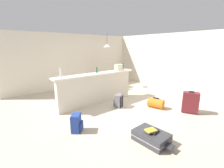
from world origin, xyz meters
TOP-DOWN VIEW (x-y plane):
  - ground_plane at (0.00, 0.00)m, footprint 13.00×13.00m
  - wall_back at (0.00, 3.05)m, footprint 6.60×0.10m
  - wall_right at (3.05, 0.30)m, footprint 0.10×6.00m
  - partition_half_wall at (-0.61, 0.38)m, footprint 2.80×0.20m
  - bar_countertop at (-0.61, 0.38)m, footprint 2.96×0.40m
  - bottle_white at (-1.82, 0.40)m, footprint 0.06×0.06m
  - bottle_green at (-0.59, 0.41)m, footprint 0.06×0.06m
  - bottle_blue at (0.67, 0.47)m, footprint 0.06×0.06m
  - grocery_bag at (0.37, 0.39)m, footprint 0.26×0.18m
  - dining_table at (0.91, 1.87)m, footprint 1.10×0.80m
  - dining_chair_near_partition at (0.82, 1.30)m, footprint 0.44×0.44m
  - pendant_lamp at (0.97, 1.87)m, footprint 0.34×0.34m
  - suitcase_flat_charcoal at (-1.01, -2.18)m, footprint 0.52×0.84m
  - backpack_blue at (-2.01, -0.84)m, footprint 0.34×0.34m
  - duffel_bag_orange at (0.62, -1.14)m, footprint 0.43×0.55m
  - backpack_grey at (-0.27, -0.34)m, footprint 0.33×0.31m
  - suitcase_upright_maroon at (1.07, -2.01)m, footprint 0.41×0.50m
  - book_stack at (-1.00, -2.19)m, footprint 0.31×0.22m

SIDE VIEW (x-z plane):
  - ground_plane at x=0.00m, z-range -0.05..0.00m
  - suitcase_flat_charcoal at x=-1.01m, z-range 0.00..0.22m
  - duffel_bag_orange at x=0.62m, z-range -0.02..0.32m
  - backpack_blue at x=-2.01m, z-range -0.01..0.41m
  - backpack_grey at x=-0.27m, z-range -0.01..0.41m
  - book_stack at x=-1.00m, z-range 0.22..0.28m
  - suitcase_upright_maroon at x=1.07m, z-range 0.00..0.67m
  - partition_half_wall at x=-0.61m, z-range 0.00..1.01m
  - dining_chair_near_partition at x=0.82m, z-range 0.05..0.98m
  - dining_table at x=0.91m, z-range 0.28..1.02m
  - bar_countertop at x=-0.61m, z-range 1.01..1.06m
  - bottle_green at x=-0.59m, z-range 1.06..1.26m
  - grocery_bag at x=0.37m, z-range 1.06..1.28m
  - bottle_blue at x=0.67m, z-range 1.06..1.30m
  - bottle_white at x=-1.82m, z-range 1.06..1.34m
  - wall_back at x=0.00m, z-range 0.00..2.50m
  - wall_right at x=3.05m, z-range 0.00..2.50m
  - pendant_lamp at x=0.97m, z-range 1.64..2.29m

